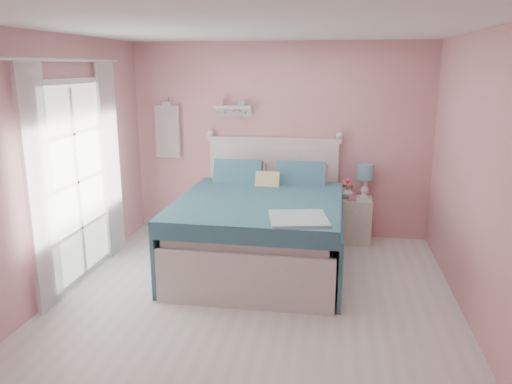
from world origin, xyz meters
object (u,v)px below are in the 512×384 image
(table_lamp, at_px, (365,174))
(teacup, at_px, (352,198))
(bed, at_px, (261,228))
(nightstand, at_px, (355,220))
(vase, at_px, (347,192))

(table_lamp, distance_m, teacup, 0.38)
(bed, distance_m, teacup, 1.35)
(table_lamp, bearing_deg, teacup, -129.58)
(nightstand, distance_m, vase, 0.40)
(bed, xyz_separation_m, table_lamp, (1.22, 1.01, 0.48))
(bed, distance_m, nightstand, 1.46)
(vase, bearing_deg, bed, -137.15)
(teacup, bearing_deg, table_lamp, 50.42)
(nightstand, relative_size, vase, 3.68)
(bed, bearing_deg, nightstand, 41.13)
(vase, height_order, teacup, vase)
(vase, bearing_deg, nightstand, 7.57)
(bed, bearing_deg, teacup, 38.56)
(bed, xyz_separation_m, nightstand, (1.11, 0.94, -0.13))
(nightstand, height_order, table_lamp, table_lamp)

